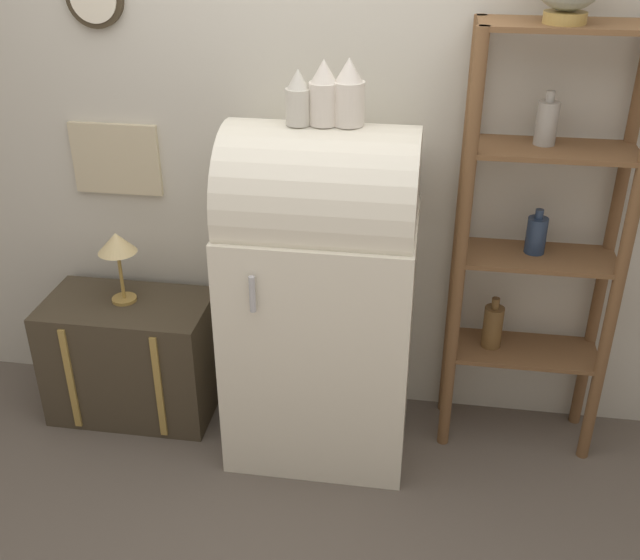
# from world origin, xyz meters

# --- Properties ---
(ground_plane) EXTENTS (12.00, 12.00, 0.00)m
(ground_plane) POSITION_xyz_m (0.00, 0.00, 0.00)
(ground_plane) COLOR #60564C
(wall_back) EXTENTS (7.00, 0.09, 2.70)m
(wall_back) POSITION_xyz_m (-0.01, 0.57, 1.35)
(wall_back) COLOR beige
(wall_back) RESTS_ON ground_plane
(refrigerator) EXTENTS (0.76, 0.66, 1.45)m
(refrigerator) POSITION_xyz_m (-0.00, 0.23, 0.75)
(refrigerator) COLOR silver
(refrigerator) RESTS_ON ground_plane
(suitcase_trunk) EXTENTS (0.75, 0.44, 0.58)m
(suitcase_trunk) POSITION_xyz_m (-0.90, 0.30, 0.29)
(suitcase_trunk) COLOR #423828
(suitcase_trunk) RESTS_ON ground_plane
(shelf_unit) EXTENTS (0.66, 0.29, 1.81)m
(shelf_unit) POSITION_xyz_m (0.85, 0.39, 1.00)
(shelf_unit) COLOR brown
(shelf_unit) RESTS_ON ground_plane
(vase_left) EXTENTS (0.09, 0.09, 0.20)m
(vase_left) POSITION_xyz_m (-0.08, 0.22, 1.55)
(vase_left) COLOR beige
(vase_left) RESTS_ON refrigerator
(vase_center) EXTENTS (0.11, 0.11, 0.24)m
(vase_center) POSITION_xyz_m (0.01, 0.23, 1.56)
(vase_center) COLOR silver
(vase_center) RESTS_ON refrigerator
(vase_right) EXTENTS (0.12, 0.12, 0.24)m
(vase_right) POSITION_xyz_m (0.10, 0.24, 1.57)
(vase_right) COLOR silver
(vase_right) RESTS_ON refrigerator
(desk_lamp) EXTENTS (0.17, 0.17, 0.33)m
(desk_lamp) POSITION_xyz_m (-0.91, 0.32, 0.84)
(desk_lamp) COLOR #AD8942
(desk_lamp) RESTS_ON suitcase_trunk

